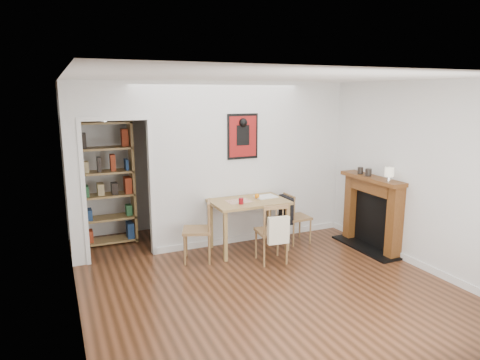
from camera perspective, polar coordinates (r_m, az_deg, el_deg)
name	(u,v)px	position (r m, az deg, el deg)	size (l,w,h in m)	color
ground	(256,276)	(5.92, 2.15, -12.70)	(5.20, 5.20, 0.00)	brown
room_shell	(225,166)	(6.76, -2.00, 1.91)	(5.20, 5.20, 5.20)	silver
dining_table	(249,206)	(6.65, 1.18, -3.54)	(1.16, 0.74, 0.79)	olive
chair_left	(197,231)	(6.31, -5.73, -6.77)	(0.58, 0.58, 0.91)	olive
chair_right	(296,217)	(7.09, 7.49, -4.94)	(0.48, 0.42, 0.83)	olive
chair_front	(272,232)	(6.25, 4.25, -6.93)	(0.49, 0.55, 0.89)	olive
bookshelf	(107,184)	(7.20, -17.30, -0.48)	(0.85, 0.34, 2.01)	olive
fireplace	(373,210)	(7.06, 17.25, -3.87)	(0.45, 1.25, 1.16)	brown
red_glass	(241,201)	(6.40, 0.15, -2.82)	(0.07, 0.07, 0.09)	maroon
orange_fruit	(257,196)	(6.75, 2.28, -2.13)	(0.08, 0.08, 0.08)	orange
placemat	(239,201)	(6.57, -0.18, -2.85)	(0.37, 0.27, 0.00)	beige
notebook	(266,197)	(6.84, 3.44, -2.23)	(0.33, 0.24, 0.02)	white
mantel_lamp	(389,173)	(6.57, 19.28, 0.91)	(0.13, 0.13, 0.21)	silver
ceramic_jar_a	(368,172)	(6.92, 16.75, 0.98)	(0.10, 0.10, 0.12)	black
ceramic_jar_b	(360,171)	(7.07, 15.75, 1.22)	(0.09, 0.09, 0.11)	black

